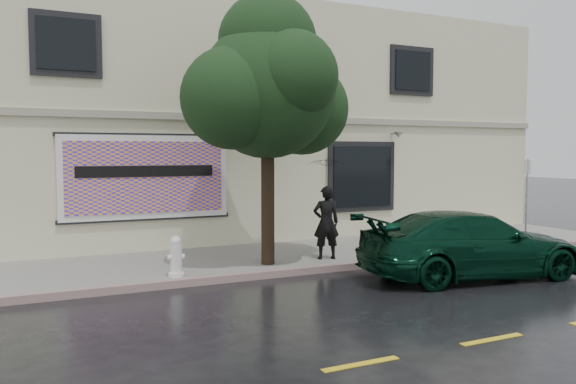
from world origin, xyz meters
name	(u,v)px	position (x,y,z in m)	size (l,w,h in m)	color
ground	(360,287)	(0.00, 0.00, 0.00)	(90.00, 90.00, 0.00)	black
sidewalk	(290,256)	(0.00, 3.25, 0.07)	(20.00, 3.50, 0.15)	gray
curb	(323,269)	(0.00, 1.50, 0.07)	(20.00, 0.18, 0.16)	gray
road_marking	(492,339)	(0.00, -3.50, 0.01)	(19.00, 0.12, 0.01)	gold
building	(218,128)	(0.00, 9.00, 3.50)	(20.00, 8.12, 7.00)	beige
billboard	(146,177)	(-3.20, 4.92, 2.05)	(4.30, 0.16, 2.20)	white
car	(471,244)	(2.61, -0.28, 0.71)	(2.16, 4.88, 1.42)	black
pedestrian	(326,223)	(0.44, 2.18, 1.02)	(0.63, 0.42, 1.73)	black
umbrella	(326,171)	(0.44, 2.18, 2.24)	(0.97, 0.97, 0.72)	black
street_tree	(268,91)	(-1.04, 2.20, 4.02)	(3.03, 3.03, 5.41)	#2F2215
fire_hydrant	(176,257)	(-3.24, 1.80, 0.55)	(0.34, 0.32, 0.83)	white
sign_pole	(527,193)	(6.43, 1.70, 1.58)	(0.29, 0.06, 2.34)	gray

